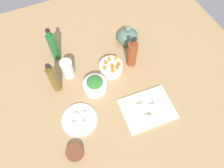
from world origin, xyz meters
TOP-DOWN VIEW (x-y plane):
  - tabletop at (0.00, 0.00)cm, footprint 190.00×190.00cm
  - cutting_board at (13.33, -21.27)cm, footprint 30.88×24.40cm
  - plate_tofu at (-25.25, -11.79)cm, footprint 20.16×20.16cm
  - bowl_greens at (-9.47, 3.79)cm, footprint 14.32×14.32cm
  - bowl_carrots at (4.69, 12.47)cm, footprint 14.88×14.88cm
  - bowl_small_side at (-33.28, -27.85)cm, footprint 9.24×9.24cm
  - teapot at (24.41, 29.49)cm, footprint 15.85×13.74cm
  - bottle_0 at (-30.61, 13.58)cm, footprint 5.29×5.29cm
  - bottle_1 at (-24.28, 37.19)cm, footprint 5.50×5.50cm
  - bottle_2 at (19.15, 12.42)cm, footprint 6.15×6.15cm
  - drinking_glass_0 at (-21.18, 20.04)cm, footprint 7.39×7.39cm
  - carrot_cube_0 at (2.20, 14.98)cm, footprint 2.38×2.38cm
  - carrot_cube_1 at (4.81, 10.85)cm, footprint 2.23×2.23cm
  - carrot_cube_2 at (3.82, 7.58)cm, footprint 2.20×2.20cm
  - carrot_cube_3 at (9.21, 10.70)cm, footprint 2.24×2.24cm
  - carrot_cube_4 at (-0.12, 11.51)cm, footprint 2.50×2.50cm
  - carrot_cube_5 at (9.34, 15.34)cm, footprint 2.45×2.45cm
  - carrot_cube_6 at (5.15, 16.42)cm, footprint 2.26×2.26cm
  - carrot_cube_7 at (7.15, 8.40)cm, footprint 2.54×2.54cm
  - chopped_greens_mound at (-9.47, 3.79)cm, footprint 11.70×11.51cm
  - tofu_cube_0 at (-25.87, -9.38)cm, footprint 2.69×2.69cm
  - tofu_cube_1 at (-28.94, -13.82)cm, footprint 2.35×2.35cm
  - tofu_cube_2 at (-23.53, -15.69)cm, footprint 2.47×2.47cm
  - tofu_cube_3 at (-21.25, -10.61)cm, footprint 2.46×2.46cm
  - dumpling_0 at (9.91, -17.93)cm, footprint 7.78×7.74cm
  - dumpling_1 at (11.44, -26.31)cm, footprint 7.84×7.90cm
  - dumpling_2 at (16.60, -20.85)cm, footprint 7.93×7.87cm

SIDE VIEW (x-z plane):
  - tabletop at x=0.00cm, z-range 0.00..3.00cm
  - cutting_board at x=13.33cm, z-range 3.00..4.00cm
  - plate_tofu at x=-25.25cm, z-range 3.00..4.20cm
  - bowl_small_side at x=-33.28cm, z-range 3.00..6.32cm
  - dumpling_2 at x=16.60cm, z-range 4.00..6.23cm
  - dumpling_0 at x=9.91cm, z-range 4.00..6.36cm
  - tofu_cube_0 at x=-25.87cm, z-range 4.20..6.40cm
  - tofu_cube_1 at x=-28.94cm, z-range 4.20..6.40cm
  - tofu_cube_2 at x=-23.53cm, z-range 4.20..6.40cm
  - tofu_cube_3 at x=-21.25cm, z-range 4.20..6.40cm
  - dumpling_1 at x=11.44cm, z-range 4.00..7.00cm
  - bowl_carrots at x=4.69cm, z-range 3.00..8.81cm
  - bowl_greens at x=-9.47cm, z-range 3.00..9.09cm
  - teapot at x=24.41cm, z-range 1.42..16.49cm
  - drinking_glass_0 at x=-21.18cm, z-range 3.00..16.09cm
  - carrot_cube_0 at x=2.20cm, z-range 8.81..10.61cm
  - carrot_cube_1 at x=4.81cm, z-range 8.81..10.61cm
  - carrot_cube_2 at x=3.82cm, z-range 8.81..10.61cm
  - carrot_cube_3 at x=9.21cm, z-range 8.81..10.61cm
  - carrot_cube_4 at x=-0.12cm, z-range 8.81..10.61cm
  - carrot_cube_5 at x=9.34cm, z-range 8.81..10.61cm
  - carrot_cube_6 at x=5.15cm, z-range 8.81..10.61cm
  - carrot_cube_7 at x=7.15cm, z-range 8.81..10.61cm
  - chopped_greens_mound at x=-9.47cm, z-range 9.09..12.52cm
  - bottle_2 at x=19.15cm, z-range 1.28..24.64cm
  - bottle_1 at x=-24.28cm, z-range 1.15..26.11cm
  - bottle_0 at x=-30.61cm, z-range 1.59..25.81cm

